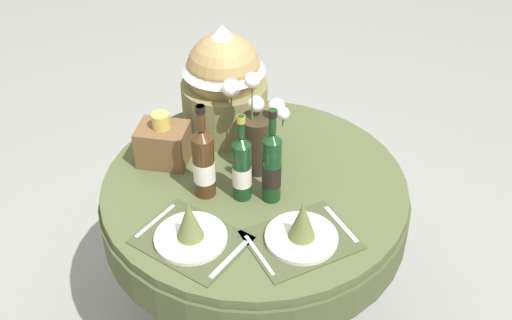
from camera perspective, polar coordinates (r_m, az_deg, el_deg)
ground at (r=2.83m, az=-0.11°, el=-14.06°), size 8.00×8.00×0.00m
dining_table at (r=2.36m, az=-0.12°, el=-4.46°), size 1.14×1.14×0.77m
place_setting_left at (r=2.03m, az=-6.04°, el=-6.38°), size 0.42×0.38×0.16m
place_setting_right at (r=2.03m, az=4.21°, el=-6.38°), size 0.43×0.41×0.16m
flower_vase at (r=2.26m, az=0.06°, el=2.50°), size 0.26×0.15×0.41m
wine_bottle_left at (r=2.14m, az=-1.30°, el=-0.70°), size 0.07×0.07×0.34m
wine_bottle_right at (r=2.15m, az=-4.81°, el=-0.19°), size 0.08×0.08×0.37m
wine_bottle_rear at (r=2.12m, az=1.45°, el=-0.60°), size 0.07×0.07×0.37m
gift_tub_back_left at (r=2.43m, az=-2.95°, el=7.59°), size 0.34×0.34×0.46m
woven_basket_side_left at (r=2.36m, az=-8.47°, el=1.55°), size 0.18×0.15×0.21m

